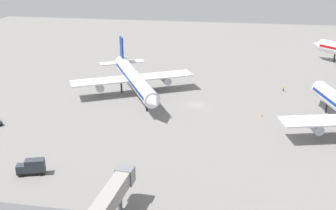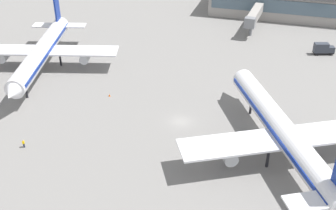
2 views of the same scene
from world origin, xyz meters
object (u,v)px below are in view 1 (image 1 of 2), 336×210
Objects in this scene: catering_truck at (32,167)px; ground_crew_worker at (283,88)px; airplane_at_gate at (134,78)px; safety_cone_near_gate at (262,115)px.

ground_crew_worker is (55.89, 61.43, -0.85)m from catering_truck.
catering_truck is at bearing -37.68° from airplane_at_gate.
catering_truck is at bearing -126.60° from ground_crew_worker.
ground_crew_worker is at bearing 75.78° from airplane_at_gate.
airplane_at_gate is 26.84× the size of ground_crew_worker.
catering_truck is (-8.92, -50.25, -3.69)m from airplane_at_gate.
airplane_at_gate is at bearing -117.25° from catering_truck.
safety_cone_near_gate is at bearing 45.89° from airplane_at_gate.
safety_cone_near_gate is at bearing -103.53° from ground_crew_worker.
airplane_at_gate reaches higher than catering_truck.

